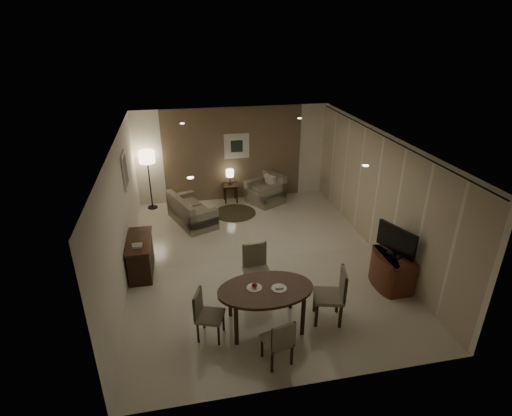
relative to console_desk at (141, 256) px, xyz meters
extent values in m
cube|color=beige|center=(2.49, 0.00, -0.38)|extent=(5.50, 7.00, 0.00)
cube|color=white|center=(2.49, 0.00, 2.33)|extent=(5.50, 7.00, 0.00)
cube|color=#77604A|center=(2.49, 3.50, 0.98)|extent=(5.50, 0.00, 2.70)
cube|color=white|center=(-0.26, 0.00, 0.98)|extent=(0.00, 7.00, 2.70)
cube|color=white|center=(5.24, 0.00, 0.98)|extent=(0.00, 7.00, 2.70)
cube|color=#77604A|center=(2.49, 3.48, 0.98)|extent=(3.96, 0.03, 2.70)
cylinder|color=black|center=(5.17, 0.00, 2.27)|extent=(0.03, 6.80, 0.03)
cube|color=silver|center=(2.59, 3.46, 1.23)|extent=(0.72, 0.03, 0.72)
cube|color=black|center=(2.59, 3.44, 1.23)|extent=(0.34, 0.01, 0.34)
cube|color=silver|center=(-0.23, 1.20, 1.48)|extent=(0.03, 0.60, 0.80)
cube|color=gray|center=(-0.21, 1.20, 1.48)|extent=(0.01, 0.46, 0.64)
cylinder|color=white|center=(1.09, -1.80, 2.31)|extent=(0.10, 0.10, 0.01)
cylinder|color=white|center=(3.89, -1.80, 2.31)|extent=(0.10, 0.10, 0.01)
cylinder|color=white|center=(1.09, 1.80, 2.31)|extent=(0.10, 0.10, 0.01)
cylinder|color=white|center=(3.89, 1.80, 2.31)|extent=(0.10, 0.10, 0.01)
cylinder|color=white|center=(2.00, -2.08, 0.39)|extent=(0.26, 0.26, 0.02)
cylinder|color=white|center=(2.40, -2.18, 0.39)|extent=(0.26, 0.26, 0.02)
sphere|color=#A91325|center=(2.00, -2.08, 0.45)|extent=(0.09, 0.09, 0.09)
cube|color=white|center=(2.40, -2.18, 0.42)|extent=(0.12, 0.08, 0.03)
cylinder|color=#3E3823|center=(2.34, 2.42, -0.37)|extent=(1.15, 1.15, 0.01)
camera|label=1|loc=(0.94, -7.45, 4.40)|focal=28.00mm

